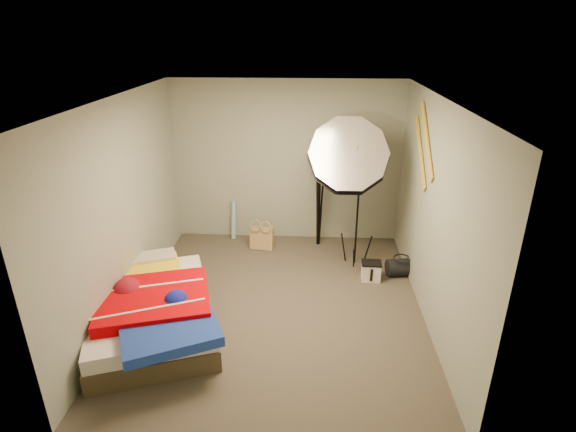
# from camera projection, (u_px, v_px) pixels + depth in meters

# --- Properties ---
(floor) EXTENTS (4.00, 4.00, 0.00)m
(floor) POSITION_uv_depth(u_px,v_px,m) (277.00, 305.00, 5.54)
(floor) COLOR #4E473B
(floor) RESTS_ON ground
(ceiling) EXTENTS (4.00, 4.00, 0.00)m
(ceiling) POSITION_uv_depth(u_px,v_px,m) (275.00, 99.00, 4.57)
(ceiling) COLOR silver
(ceiling) RESTS_ON wall_back
(wall_back) EXTENTS (3.50, 0.00, 3.50)m
(wall_back) POSITION_uv_depth(u_px,v_px,m) (287.00, 163.00, 6.90)
(wall_back) COLOR gray
(wall_back) RESTS_ON floor
(wall_front) EXTENTS (3.50, 0.00, 3.50)m
(wall_front) POSITION_uv_depth(u_px,v_px,m) (254.00, 318.00, 3.22)
(wall_front) COLOR gray
(wall_front) RESTS_ON floor
(wall_left) EXTENTS (0.00, 4.00, 4.00)m
(wall_left) POSITION_uv_depth(u_px,v_px,m) (124.00, 209.00, 5.15)
(wall_left) COLOR gray
(wall_left) RESTS_ON floor
(wall_right) EXTENTS (0.00, 4.00, 4.00)m
(wall_right) POSITION_uv_depth(u_px,v_px,m) (434.00, 215.00, 4.97)
(wall_right) COLOR gray
(wall_right) RESTS_ON floor
(tote_bag) EXTENTS (0.37, 0.20, 0.37)m
(tote_bag) POSITION_uv_depth(u_px,v_px,m) (262.00, 238.00, 6.90)
(tote_bag) COLOR tan
(tote_bag) RESTS_ON floor
(wrapping_roll) EXTENTS (0.09, 0.18, 0.61)m
(wrapping_roll) POSITION_uv_depth(u_px,v_px,m) (234.00, 220.00, 7.22)
(wrapping_roll) COLOR #48A2BC
(wrapping_roll) RESTS_ON floor
(camera_case) EXTENTS (0.26, 0.19, 0.25)m
(camera_case) POSITION_uv_depth(u_px,v_px,m) (371.00, 272.00, 6.06)
(camera_case) COLOR white
(camera_case) RESTS_ON floor
(duffel_bag) EXTENTS (0.43, 0.30, 0.24)m
(duffel_bag) POSITION_uv_depth(u_px,v_px,m) (401.00, 267.00, 6.18)
(duffel_bag) COLOR black
(duffel_bag) RESTS_ON floor
(wall_stripe_upper) EXTENTS (0.02, 0.91, 0.78)m
(wall_stripe_upper) POSITION_uv_depth(u_px,v_px,m) (427.00, 140.00, 5.25)
(wall_stripe_upper) COLOR gold
(wall_stripe_upper) RESTS_ON wall_right
(wall_stripe_lower) EXTENTS (0.02, 0.91, 0.78)m
(wall_stripe_lower) POSITION_uv_depth(u_px,v_px,m) (420.00, 152.00, 5.56)
(wall_stripe_lower) COLOR gold
(wall_stripe_lower) RESTS_ON wall_right
(bed) EXTENTS (1.88, 2.19, 0.54)m
(bed) POSITION_uv_depth(u_px,v_px,m) (152.00, 309.00, 5.01)
(bed) COLOR #4A3E28
(bed) RESTS_ON floor
(photo_umbrella) EXTENTS (1.30, 0.98, 2.25)m
(photo_umbrella) POSITION_uv_depth(u_px,v_px,m) (348.00, 157.00, 5.82)
(photo_umbrella) COLOR black
(photo_umbrella) RESTS_ON floor
(camera_tripod) EXTENTS (0.08, 0.08, 1.23)m
(camera_tripod) POSITION_uv_depth(u_px,v_px,m) (319.00, 202.00, 6.84)
(camera_tripod) COLOR black
(camera_tripod) RESTS_ON floor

